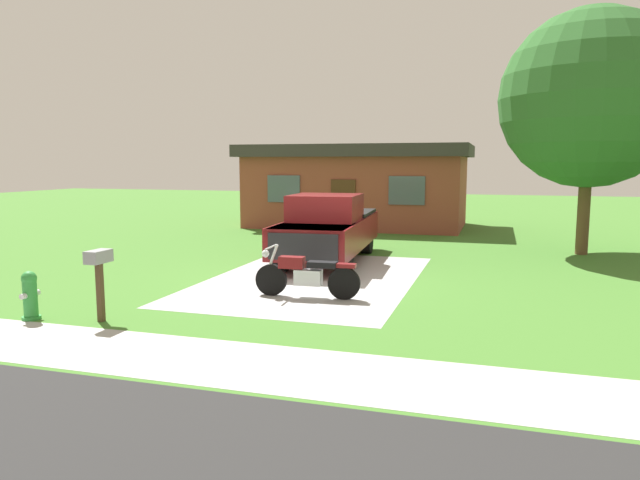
{
  "coord_description": "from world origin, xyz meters",
  "views": [
    {
      "loc": [
        4.15,
        -13.1,
        2.75
      ],
      "look_at": [
        0.07,
        0.28,
        0.9
      ],
      "focal_mm": 32.76,
      "sensor_mm": 36.0,
      "label": 1
    }
  ],
  "objects_px": {
    "motorcycle": "(306,275)",
    "mailbox": "(99,266)",
    "shade_tree": "(590,99)",
    "neighbor_house": "(358,185)",
    "pickup_truck": "(329,228)",
    "fire_hydrant": "(30,296)"
  },
  "relations": [
    {
      "from": "motorcycle",
      "to": "mailbox",
      "type": "distance_m",
      "value": 4.03
    },
    {
      "from": "shade_tree",
      "to": "neighbor_house",
      "type": "xyz_separation_m",
      "value": [
        -8.37,
        5.91,
        -2.82
      ]
    },
    {
      "from": "pickup_truck",
      "to": "mailbox",
      "type": "relative_size",
      "value": 4.55
    },
    {
      "from": "shade_tree",
      "to": "neighbor_house",
      "type": "distance_m",
      "value": 10.63
    },
    {
      "from": "motorcycle",
      "to": "shade_tree",
      "type": "relative_size",
      "value": 0.31
    },
    {
      "from": "motorcycle",
      "to": "shade_tree",
      "type": "distance_m",
      "value": 10.85
    },
    {
      "from": "fire_hydrant",
      "to": "mailbox",
      "type": "bearing_deg",
      "value": 11.3
    },
    {
      "from": "pickup_truck",
      "to": "mailbox",
      "type": "height_order",
      "value": "pickup_truck"
    },
    {
      "from": "mailbox",
      "to": "neighbor_house",
      "type": "xyz_separation_m",
      "value": [
        0.68,
        16.59,
        0.81
      ]
    },
    {
      "from": "mailbox",
      "to": "neighbor_house",
      "type": "distance_m",
      "value": 16.63
    },
    {
      "from": "motorcycle",
      "to": "fire_hydrant",
      "type": "distance_m",
      "value": 5.13
    },
    {
      "from": "pickup_truck",
      "to": "shade_tree",
      "type": "height_order",
      "value": "shade_tree"
    },
    {
      "from": "pickup_truck",
      "to": "fire_hydrant",
      "type": "relative_size",
      "value": 6.59
    },
    {
      "from": "shade_tree",
      "to": "motorcycle",
      "type": "bearing_deg",
      "value": -128.13
    },
    {
      "from": "shade_tree",
      "to": "mailbox",
      "type": "bearing_deg",
      "value": -130.26
    },
    {
      "from": "fire_hydrant",
      "to": "neighbor_house",
      "type": "distance_m",
      "value": 17.01
    },
    {
      "from": "fire_hydrant",
      "to": "neighbor_house",
      "type": "relative_size",
      "value": 0.09
    },
    {
      "from": "pickup_truck",
      "to": "fire_hydrant",
      "type": "height_order",
      "value": "pickup_truck"
    },
    {
      "from": "fire_hydrant",
      "to": "mailbox",
      "type": "distance_m",
      "value": 1.41
    },
    {
      "from": "motorcycle",
      "to": "mailbox",
      "type": "height_order",
      "value": "mailbox"
    },
    {
      "from": "mailbox",
      "to": "neighbor_house",
      "type": "bearing_deg",
      "value": 87.66
    },
    {
      "from": "motorcycle",
      "to": "pickup_truck",
      "type": "height_order",
      "value": "pickup_truck"
    }
  ]
}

